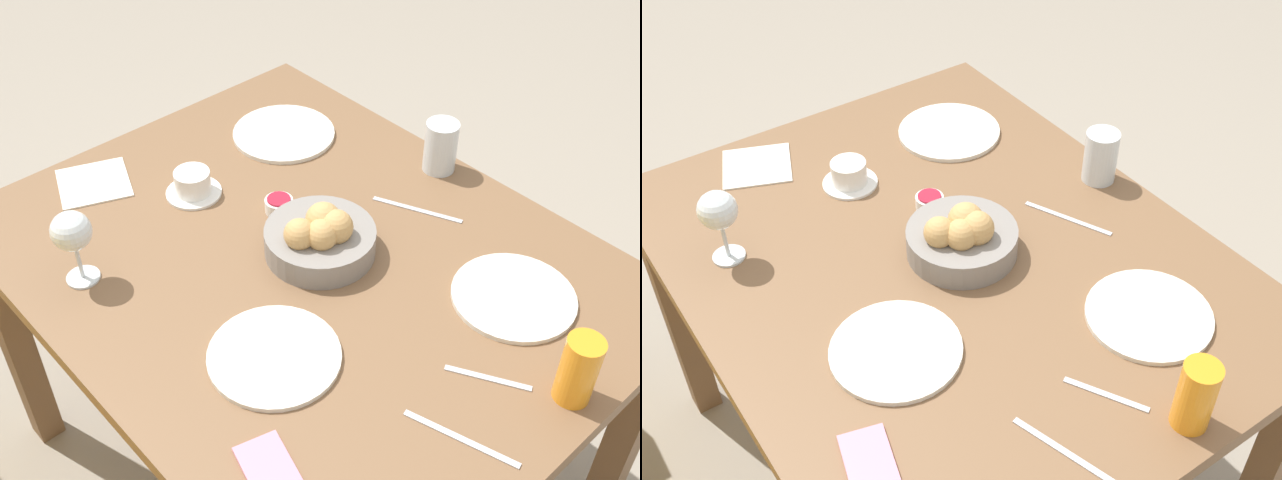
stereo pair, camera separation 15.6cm
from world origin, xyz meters
TOP-DOWN VIEW (x-y plane):
  - ground_plane at (0.00, 0.00)m, footprint 10.00×10.00m
  - dining_table at (0.00, 0.00)m, footprint 1.22×0.96m
  - bread_basket at (-0.01, -0.03)m, footprint 0.22×0.22m
  - plate_near_left at (-0.35, -0.21)m, footprint 0.23×0.23m
  - plate_near_right at (0.35, -0.25)m, footprint 0.24×0.24m
  - plate_far_center at (-0.16, 0.21)m, footprint 0.23×0.23m
  - juice_glass at (-0.55, -0.10)m, footprint 0.06×0.06m
  - water_tumbler at (0.02, -0.42)m, footprint 0.07×0.07m
  - wine_glass at (0.24, 0.35)m, footprint 0.08×0.08m
  - coffee_cup at (0.31, 0.04)m, footprint 0.12×0.12m
  - jam_bowl_berry at (0.14, -0.06)m, footprint 0.06×0.06m
  - fork_silver at (-0.48, 0.10)m, footprint 0.19×0.07m
  - knife_silver at (-0.05, -0.27)m, footprint 0.18×0.09m
  - spoon_coffee at (-0.43, -0.03)m, footprint 0.13×0.08m
  - napkin at (0.49, 0.18)m, footprint 0.19×0.19m
  - cell_phone at (-0.34, 0.36)m, footprint 0.16×0.11m

SIDE VIEW (x-z plane):
  - ground_plane at x=0.00m, z-range 0.00..0.00m
  - dining_table at x=0.00m, z-range 0.27..1.01m
  - fork_silver at x=-0.48m, z-range 0.74..0.74m
  - knife_silver at x=-0.05m, z-range 0.74..0.74m
  - spoon_coffee at x=-0.43m, z-range 0.74..0.74m
  - napkin at x=0.49m, z-range 0.74..0.74m
  - cell_phone at x=-0.34m, z-range 0.74..0.75m
  - plate_near_left at x=-0.35m, z-range 0.74..0.75m
  - plate_near_right at x=0.35m, z-range 0.74..0.75m
  - plate_far_center at x=-0.16m, z-range 0.74..0.75m
  - jam_bowl_berry at x=0.14m, z-range 0.74..0.77m
  - coffee_cup at x=0.31m, z-range 0.73..0.79m
  - bread_basket at x=-0.01m, z-range 0.72..0.84m
  - water_tumbler at x=0.02m, z-range 0.74..0.86m
  - juice_glass at x=-0.55m, z-range 0.74..0.87m
  - wine_glass at x=0.24m, z-range 0.77..0.93m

